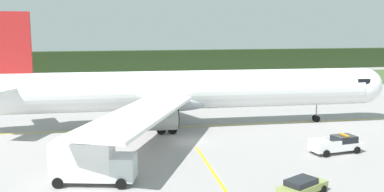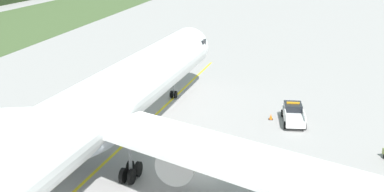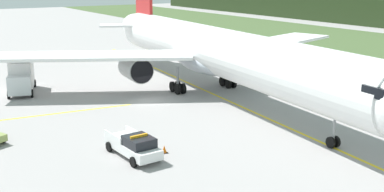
{
  "view_description": "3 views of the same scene",
  "coord_description": "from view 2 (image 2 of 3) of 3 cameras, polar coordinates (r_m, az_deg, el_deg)",
  "views": [
    {
      "loc": [
        -11.68,
        -44.1,
        12.45
      ],
      "look_at": [
        2.81,
        9.15,
        3.9
      ],
      "focal_mm": 37.97,
      "sensor_mm": 36.0,
      "label": 1
    },
    {
      "loc": [
        -34.88,
        -6.16,
        17.15
      ],
      "look_at": [
        6.45,
        1.16,
        4.57
      ],
      "focal_mm": 45.39,
      "sensor_mm": 36.0,
      "label": 2
    },
    {
      "loc": [
        44.72,
        -22.1,
        13.09
      ],
      "look_at": [
        10.22,
        -0.88,
        2.89
      ],
      "focal_mm": 45.02,
      "sensor_mm": 36.0,
      "label": 3
    }
  ],
  "objects": [
    {
      "name": "apron_cone",
      "position": [
        52.08,
        9.24,
        -2.42
      ],
      "size": [
        0.48,
        0.48,
        0.6
      ],
      "color": "black",
      "rests_on": "ground"
    },
    {
      "name": "ops_pickup_truck",
      "position": [
        51.53,
        11.82,
        -2.06
      ],
      "size": [
        5.74,
        2.53,
        1.94
      ],
      "color": "white",
      "rests_on": "ground"
    },
    {
      "name": "ground",
      "position": [
        39.36,
        0.03,
        -9.15
      ],
      "size": [
        320.0,
        320.0,
        0.0
      ],
      "primitive_type": "plane",
      "color": "#989494"
    },
    {
      "name": "taxiway_centerline_main",
      "position": [
        42.89,
        -9.58,
        -7.13
      ],
      "size": [
        77.09,
        7.36,
        0.01
      ],
      "primitive_type": "cube",
      "rotation": [
        0.0,
        0.0,
        -0.09
      ],
      "color": "yellow",
      "rests_on": "ground"
    },
    {
      "name": "airliner",
      "position": [
        40.57,
        -10.33,
        -1.2
      ],
      "size": [
        57.99,
        46.69,
        15.07
      ],
      "color": "white",
      "rests_on": "ground"
    }
  ]
}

